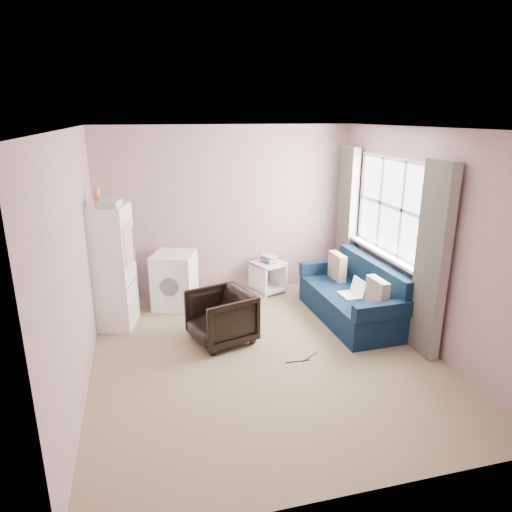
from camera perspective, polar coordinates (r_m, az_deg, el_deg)
The scene contains 8 objects.
room at distance 4.86m, azimuth 1.39°, elevation 0.81°, with size 3.84×4.24×2.54m.
armchair at distance 5.50m, azimuth -4.38°, elevation -7.31°, with size 0.68×0.63×0.70m, color black.
fridge at distance 6.03m, azimuth -17.89°, elevation -1.26°, with size 0.66×0.66×1.80m.
washing_machine at distance 6.55m, azimuth -10.14°, elevation -2.86°, with size 0.71×0.71×0.78m.
side_table at distance 7.01m, azimuth 1.52°, elevation -2.36°, with size 0.56×0.56×0.59m.
sofa at distance 6.24m, azimuth 12.24°, elevation -5.20°, with size 0.85×1.79×0.79m.
window_dressing at distance 6.20m, azimuth 15.52°, elevation 2.39°, with size 0.17×2.62×2.18m.
floor_cables at distance 5.27m, azimuth 5.99°, elevation -12.71°, with size 0.43×0.17×0.01m.
Camera 1 is at (-1.25, -4.48, 2.63)m, focal length 32.00 mm.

